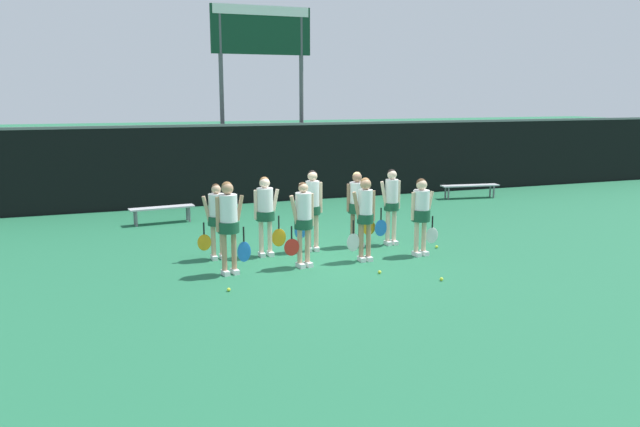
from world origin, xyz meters
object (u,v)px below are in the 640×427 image
at_px(bench_far, 470,187).
at_px(tennis_ball_4, 229,290).
at_px(player_3, 421,210).
at_px(player_6, 312,203).
at_px(player_5, 265,209).
at_px(tennis_ball_6, 382,229).
at_px(player_0, 229,219).
at_px(player_4, 217,215).
at_px(tennis_ball_2, 388,229).
at_px(bench_courtside, 162,209).
at_px(tennis_ball_3, 437,247).
at_px(player_7, 357,202).
at_px(tennis_ball_0, 441,279).
at_px(player_1, 303,218).
at_px(tennis_ball_1, 417,248).
at_px(scoreboard, 262,50).
at_px(tennis_ball_5, 380,272).
at_px(player_2, 365,212).
at_px(player_8, 391,200).

height_order(bench_far, tennis_ball_4, bench_far).
xyz_separation_m(player_3, player_6, (-2.05, 1.19, 0.07)).
distance_m(player_5, tennis_ball_6, 3.86).
relative_size(player_0, player_6, 1.00).
relative_size(player_4, tennis_ball_2, 23.36).
xyz_separation_m(bench_courtside, player_6, (2.80, -4.23, 0.68)).
distance_m(bench_far, tennis_ball_3, 7.38).
relative_size(player_5, player_7, 1.00).
bearing_deg(player_7, tennis_ball_0, -77.45).
bearing_deg(player_1, tennis_ball_1, -0.99).
xyz_separation_m(scoreboard, player_6, (-1.00, -7.77, -3.79)).
bearing_deg(tennis_ball_5, player_7, 77.70).
relative_size(bench_courtside, player_7, 1.02).
height_order(bench_courtside, player_0, player_0).
bearing_deg(player_5, tennis_ball_4, -121.93).
bearing_deg(player_2, tennis_ball_6, 59.69).
xyz_separation_m(player_3, tennis_ball_4, (-4.42, -1.07, -0.97)).
relative_size(bench_far, tennis_ball_5, 30.71).
xyz_separation_m(scoreboard, tennis_ball_5, (-0.38, -9.95, -4.82)).
bearing_deg(player_1, tennis_ball_0, -50.98).
bearing_deg(player_7, player_3, -47.06).
relative_size(tennis_ball_3, tennis_ball_5, 1.01).
distance_m(player_3, player_8, 1.13).
distance_m(tennis_ball_0, tennis_ball_4, 3.93).
bearing_deg(player_6, player_0, -139.22).
bearing_deg(player_7, player_5, -171.31).
xyz_separation_m(bench_far, tennis_ball_2, (-4.83, -3.62, -0.36)).
bearing_deg(tennis_ball_6, tennis_ball_0, -101.28).
height_order(tennis_ball_2, tennis_ball_5, tennis_ball_2).
distance_m(scoreboard, bench_far, 8.27).
bearing_deg(player_1, player_5, 103.26).
distance_m(player_2, player_4, 3.10).
bearing_deg(player_8, player_0, -164.15).
distance_m(player_0, player_3, 4.17).
xyz_separation_m(scoreboard, bench_courtside, (-3.79, -3.55, -4.47)).
distance_m(player_3, tennis_ball_4, 4.65).
relative_size(player_1, player_8, 0.98).
distance_m(bench_far, player_2, 9.05).
xyz_separation_m(player_8, tennis_ball_6, (0.46, 1.41, -1.00)).
distance_m(bench_far, player_5, 9.86).
bearing_deg(tennis_ball_6, bench_courtside, 150.74).
relative_size(bench_far, player_0, 1.12).
height_order(player_4, tennis_ball_0, player_4).
xyz_separation_m(player_4, player_8, (4.01, -0.09, 0.09)).
bearing_deg(tennis_ball_5, tennis_ball_1, 41.79).
bearing_deg(player_6, tennis_ball_2, 39.04).
height_order(tennis_ball_1, tennis_ball_4, tennis_ball_1).
relative_size(player_2, tennis_ball_0, 25.52).
xyz_separation_m(tennis_ball_1, tennis_ball_6, (0.12, 2.07, -0.00)).
distance_m(bench_far, tennis_ball_2, 6.05).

